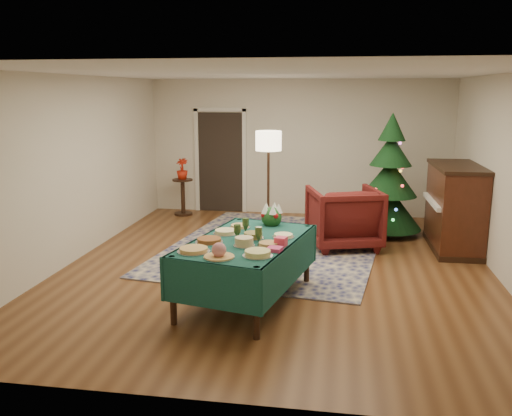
% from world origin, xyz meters
% --- Properties ---
extents(room_shell, '(7.00, 7.00, 7.00)m').
position_xyz_m(room_shell, '(0.00, 0.00, 1.35)').
color(room_shell, '#593319').
rests_on(room_shell, ground).
extents(doorway, '(1.08, 0.04, 2.16)m').
position_xyz_m(doorway, '(-1.60, 3.48, 1.10)').
color(doorway, black).
rests_on(doorway, ground).
extents(rug, '(3.75, 4.60, 0.02)m').
position_xyz_m(rug, '(-0.15, 1.02, 0.01)').
color(rug, '#14194E').
rests_on(rug, ground).
extents(buffet_table, '(1.56, 2.18, 0.77)m').
position_xyz_m(buffet_table, '(-0.20, -1.35, 0.62)').
color(buffet_table, black).
rests_on(buffet_table, ground).
extents(platter_0, '(0.36, 0.36, 0.05)m').
position_xyz_m(platter_0, '(-0.68, -1.93, 0.79)').
color(platter_0, silver).
rests_on(platter_0, buffet_table).
extents(platter_1, '(0.33, 0.33, 0.17)m').
position_xyz_m(platter_1, '(-0.36, -2.10, 0.84)').
color(platter_1, silver).
rests_on(platter_1, buffet_table).
extents(platter_2, '(0.32, 0.32, 0.06)m').
position_xyz_m(platter_2, '(0.03, -1.97, 0.80)').
color(platter_2, silver).
rests_on(platter_2, buffet_table).
extents(platter_3, '(0.32, 0.32, 0.05)m').
position_xyz_m(platter_3, '(-0.60, -1.54, 0.79)').
color(platter_3, silver).
rests_on(platter_3, buffet_table).
extents(platter_4, '(0.24, 0.24, 0.10)m').
position_xyz_m(platter_4, '(-0.18, -1.63, 0.82)').
color(platter_4, silver).
rests_on(platter_4, buffet_table).
extents(platter_5, '(0.26, 0.26, 0.04)m').
position_xyz_m(platter_5, '(0.09, -1.57, 0.79)').
color(platter_5, silver).
rests_on(platter_5, buffet_table).
extents(platter_6, '(0.30, 0.30, 0.05)m').
position_xyz_m(platter_6, '(-0.49, -1.14, 0.79)').
color(platter_6, silver).
rests_on(platter_6, buffet_table).
extents(platter_7, '(0.26, 0.26, 0.07)m').
position_xyz_m(platter_7, '(-0.13, -1.29, 0.80)').
color(platter_7, silver).
rests_on(platter_7, buffet_table).
extents(platter_8, '(0.26, 0.26, 0.04)m').
position_xyz_m(platter_8, '(0.22, -1.19, 0.79)').
color(platter_8, silver).
rests_on(platter_8, buffet_table).
extents(platter_9, '(0.26, 0.26, 0.04)m').
position_xyz_m(platter_9, '(-0.38, -0.82, 0.79)').
color(platter_9, silver).
rests_on(platter_9, buffet_table).
extents(goblet_0, '(0.08, 0.08, 0.18)m').
position_xyz_m(goblet_0, '(-0.27, -1.02, 0.86)').
color(goblet_0, '#2D471E').
rests_on(goblet_0, buffet_table).
extents(goblet_1, '(0.08, 0.08, 0.18)m').
position_xyz_m(goblet_1, '(-0.04, -1.43, 0.86)').
color(goblet_1, '#2D471E').
rests_on(goblet_1, buffet_table).
extents(goblet_2, '(0.08, 0.08, 0.18)m').
position_xyz_m(goblet_2, '(-0.31, -1.36, 0.86)').
color(goblet_2, '#2D471E').
rests_on(goblet_2, buffet_table).
extents(napkin_stack, '(0.18, 0.18, 0.04)m').
position_xyz_m(napkin_stack, '(0.18, -1.75, 0.79)').
color(napkin_stack, '#D03970').
rests_on(napkin_stack, buffet_table).
extents(gift_box, '(0.15, 0.15, 0.10)m').
position_xyz_m(gift_box, '(0.23, -1.55, 0.82)').
color(gift_box, '#F44463').
rests_on(gift_box, buffet_table).
extents(centerpiece, '(0.28, 0.28, 0.32)m').
position_xyz_m(centerpiece, '(-0.00, -0.60, 0.90)').
color(centerpiece, '#1E4C1E').
rests_on(centerpiece, buffet_table).
extents(armchair, '(1.28, 1.24, 1.08)m').
position_xyz_m(armchair, '(0.93, 1.17, 0.54)').
color(armchair, '#511311').
rests_on(armchair, ground).
extents(floor_lamp, '(0.44, 0.44, 1.81)m').
position_xyz_m(floor_lamp, '(-0.36, 1.69, 1.54)').
color(floor_lamp, '#A57F3F').
rests_on(floor_lamp, ground).
extents(side_table, '(0.41, 0.41, 0.73)m').
position_xyz_m(side_table, '(-2.28, 3.02, 0.36)').
color(side_table, black).
rests_on(side_table, ground).
extents(potted_plant, '(0.23, 0.42, 0.23)m').
position_xyz_m(potted_plant, '(-2.28, 3.02, 0.85)').
color(potted_plant, red).
rests_on(potted_plant, side_table).
extents(christmas_tree, '(1.24, 1.24, 2.12)m').
position_xyz_m(christmas_tree, '(1.70, 2.14, 0.95)').
color(christmas_tree, black).
rests_on(christmas_tree, ground).
extents(piano, '(0.76, 1.57, 1.35)m').
position_xyz_m(piano, '(2.65, 1.35, 0.66)').
color(piano, black).
rests_on(piano, ground).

